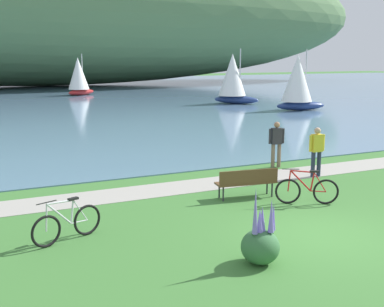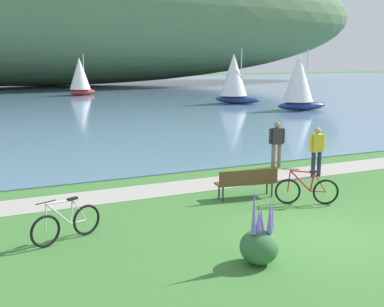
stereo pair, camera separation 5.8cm
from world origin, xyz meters
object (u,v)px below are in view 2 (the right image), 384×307
object	(u,v)px
person_at_shoreline	(277,141)
sailboat_toward_hillside	(234,78)
sailboat_nearest_to_shore	(299,82)
bicycle_leaning_near_bench	(66,224)
park_bench_near_camera	(247,181)
person_on_the_grass	(317,149)
bicycle_beside_path	(307,190)
sailboat_mid_bay	(80,76)

from	to	relation	value
person_at_shoreline	sailboat_toward_hillside	bearing A→B (deg)	64.07
sailboat_nearest_to_shore	bicycle_leaning_near_bench	bearing A→B (deg)	-136.88
person_at_shoreline	sailboat_nearest_to_shore	world-z (taller)	sailboat_nearest_to_shore
park_bench_near_camera	bicycle_leaning_near_bench	world-z (taller)	bicycle_leaning_near_bench
bicycle_leaning_near_bench	sailboat_nearest_to_shore	xyz separation A→B (m)	(21.13, 19.79, 1.79)
person_on_the_grass	sailboat_nearest_to_shore	distance (m)	21.26
bicycle_beside_path	sailboat_toward_hillside	world-z (taller)	sailboat_toward_hillside
sailboat_nearest_to_shore	sailboat_mid_bay	size ratio (longest dim) A/B	1.06
park_bench_near_camera	sailboat_nearest_to_shore	world-z (taller)	sailboat_nearest_to_shore
bicycle_leaning_near_bench	person_at_shoreline	xyz separation A→B (m)	(8.51, 4.25, 0.58)
sailboat_mid_bay	park_bench_near_camera	bearing A→B (deg)	-95.48
sailboat_mid_bay	sailboat_toward_hillside	bearing A→B (deg)	-56.08
person_at_shoreline	sailboat_nearest_to_shore	xyz separation A→B (m)	(12.62, 15.54, 1.21)
sailboat_mid_bay	sailboat_toward_hillside	xyz separation A→B (m)	(10.08, -14.99, 0.18)
person_at_shoreline	sailboat_mid_bay	world-z (taller)	sailboat_mid_bay
person_at_shoreline	sailboat_nearest_to_shore	bearing A→B (deg)	50.91
bicycle_leaning_near_bench	sailboat_mid_bay	xyz separation A→B (m)	(9.27, 41.53, 1.67)
sailboat_nearest_to_shore	sailboat_mid_bay	bearing A→B (deg)	118.62
bicycle_beside_path	bicycle_leaning_near_bench	bearing A→B (deg)	-179.98
person_on_the_grass	sailboat_toward_hillside	size ratio (longest dim) A/B	0.36
sailboat_mid_bay	bicycle_leaning_near_bench	bearing A→B (deg)	-102.58
park_bench_near_camera	sailboat_nearest_to_shore	distance (m)	24.41
bicycle_beside_path	sailboat_mid_bay	world-z (taller)	sailboat_mid_bay
park_bench_near_camera	bicycle_leaning_near_bench	size ratio (longest dim) A/B	1.11
bicycle_beside_path	person_at_shoreline	size ratio (longest dim) A/B	0.93
sailboat_mid_bay	sailboat_toward_hillside	world-z (taller)	sailboat_toward_hillside
person_at_shoreline	sailboat_toward_hillside	size ratio (longest dim) A/B	0.36
sailboat_mid_bay	sailboat_toward_hillside	size ratio (longest dim) A/B	0.92
bicycle_beside_path	person_at_shoreline	distance (m)	4.68
park_bench_near_camera	sailboat_nearest_to_shore	bearing A→B (deg)	49.75
person_on_the_grass	sailboat_nearest_to_shore	world-z (taller)	sailboat_nearest_to_shore
person_at_shoreline	sailboat_nearest_to_shore	size ratio (longest dim) A/B	0.37
sailboat_mid_bay	sailboat_nearest_to_shore	bearing A→B (deg)	-61.38
person_at_shoreline	person_on_the_grass	size ratio (longest dim) A/B	1.00
bicycle_leaning_near_bench	person_at_shoreline	distance (m)	9.52
bicycle_beside_path	sailboat_toward_hillside	size ratio (longest dim) A/B	0.34
bicycle_leaning_near_bench	sailboat_toward_hillside	size ratio (longest dim) A/B	0.36
park_bench_near_camera	sailboat_mid_bay	xyz separation A→B (m)	(3.87, 40.32, 1.55)
bicycle_leaning_near_bench	sailboat_mid_bay	bearing A→B (deg)	77.42
park_bench_near_camera	person_at_shoreline	distance (m)	4.37
sailboat_mid_bay	person_on_the_grass	bearing A→B (deg)	-90.54
bicycle_leaning_near_bench	sailboat_toward_hillside	distance (m)	32.90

